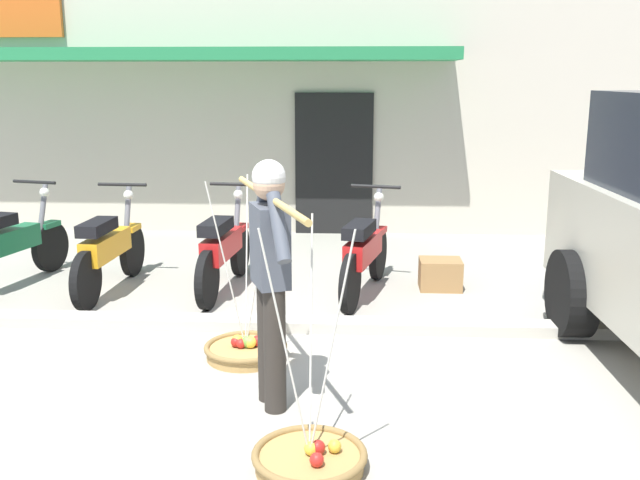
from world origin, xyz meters
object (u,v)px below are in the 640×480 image
at_px(fruit_basket_left_side, 246,349).
at_px(wooden_crate, 440,274).
at_px(motorcycle_third_in_row, 224,250).
at_px(motorcycle_end_of_row, 365,253).
at_px(fruit_vendor, 270,268).
at_px(fruit_basket_right_side, 310,458).
at_px(motorcycle_nearest_shop, 10,245).
at_px(motorcycle_second_in_row, 109,250).

distance_m(fruit_basket_left_side, wooden_crate, 2.69).
xyz_separation_m(motorcycle_third_in_row, motorcycle_end_of_row, (1.47, -0.07, 0.00)).
height_order(fruit_basket_left_side, wooden_crate, fruit_basket_left_side).
distance_m(fruit_vendor, fruit_basket_left_side, 1.26).
relative_size(fruit_basket_left_side, motorcycle_third_in_row, 0.80).
bearing_deg(fruit_vendor, fruit_basket_right_side, -68.85).
bearing_deg(motorcycle_nearest_shop, motorcycle_second_in_row, -7.37).
xyz_separation_m(motorcycle_second_in_row, wooden_crate, (3.47, 0.31, -0.29)).
xyz_separation_m(fruit_vendor, motorcycle_second_in_row, (-2.02, 2.53, -0.53)).
height_order(fruit_basket_left_side, motorcycle_end_of_row, fruit_basket_left_side).
bearing_deg(wooden_crate, fruit_vendor, -117.08).
xyz_separation_m(fruit_basket_right_side, motorcycle_third_in_row, (-1.14, 3.44, 0.38)).
relative_size(fruit_basket_left_side, motorcycle_end_of_row, 0.81).
height_order(motorcycle_nearest_shop, motorcycle_end_of_row, same).
height_order(fruit_vendor, motorcycle_nearest_shop, fruit_vendor).
bearing_deg(fruit_basket_right_side, motorcycle_nearest_shop, 134.65).
bearing_deg(fruit_basket_left_side, fruit_basket_right_side, -68.91).
xyz_separation_m(motorcycle_second_in_row, motorcycle_third_in_row, (1.19, 0.09, 0.00)).
distance_m(motorcycle_third_in_row, wooden_crate, 2.31).
bearing_deg(motorcycle_second_in_row, motorcycle_nearest_shop, 172.63).
bearing_deg(motorcycle_end_of_row, fruit_vendor, -104.14).
bearing_deg(motorcycle_second_in_row, fruit_vendor, -51.49).
bearing_deg(motorcycle_third_in_row, motorcycle_end_of_row, -2.60).
bearing_deg(motorcycle_nearest_shop, motorcycle_end_of_row, -1.85).
bearing_deg(motorcycle_end_of_row, motorcycle_nearest_shop, 178.15).
xyz_separation_m(motorcycle_nearest_shop, wooden_crate, (4.59, 0.17, -0.29)).
xyz_separation_m(fruit_basket_left_side, motorcycle_second_in_row, (-1.70, 1.71, 0.38)).
height_order(fruit_vendor, motorcycle_third_in_row, fruit_vendor).
bearing_deg(fruit_basket_right_side, wooden_crate, 72.76).
distance_m(fruit_basket_right_side, motorcycle_second_in_row, 4.10).
bearing_deg(motorcycle_nearest_shop, fruit_vendor, -40.47).
height_order(fruit_vendor, fruit_basket_left_side, fruit_vendor).
relative_size(motorcycle_nearest_shop, motorcycle_third_in_row, 0.98).
relative_size(motorcycle_second_in_row, wooden_crate, 4.14).
distance_m(fruit_vendor, fruit_basket_right_side, 1.26).
distance_m(fruit_basket_left_side, motorcycle_nearest_shop, 3.40).
relative_size(fruit_vendor, fruit_basket_right_side, 1.17).
bearing_deg(motorcycle_end_of_row, motorcycle_third_in_row, 177.40).
relative_size(fruit_basket_right_side, motorcycle_end_of_row, 0.81).
xyz_separation_m(fruit_basket_right_side, motorcycle_end_of_row, (0.33, 3.38, 0.38)).
xyz_separation_m(motorcycle_nearest_shop, motorcycle_end_of_row, (3.78, -0.12, 0.00)).
height_order(motorcycle_nearest_shop, wooden_crate, motorcycle_nearest_shop).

